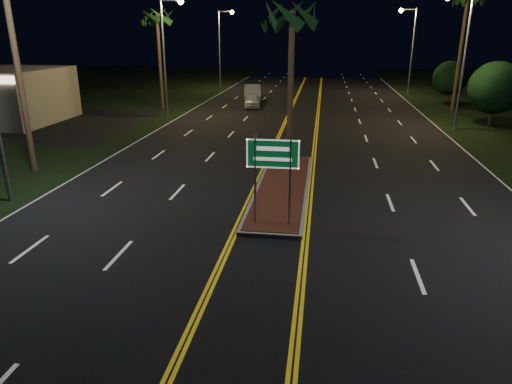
% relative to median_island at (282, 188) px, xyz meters
% --- Properties ---
extents(ground, '(120.00, 120.00, 0.00)m').
position_rel_median_island_xyz_m(ground, '(0.00, -7.00, -0.08)').
color(ground, black).
rests_on(ground, ground).
extents(median_island, '(2.25, 10.25, 0.17)m').
position_rel_median_island_xyz_m(median_island, '(0.00, 0.00, 0.00)').
color(median_island, gray).
rests_on(median_island, ground).
extents(highway_sign, '(1.80, 0.08, 3.20)m').
position_rel_median_island_xyz_m(highway_sign, '(0.00, -4.20, 2.32)').
color(highway_sign, gray).
rests_on(highway_sign, ground).
extents(streetlight_left_mid, '(1.91, 0.44, 9.00)m').
position_rel_median_island_xyz_m(streetlight_left_mid, '(-10.61, 17.00, 5.57)').
color(streetlight_left_mid, gray).
rests_on(streetlight_left_mid, ground).
extents(streetlight_left_far, '(1.91, 0.44, 9.00)m').
position_rel_median_island_xyz_m(streetlight_left_far, '(-10.61, 37.00, 5.57)').
color(streetlight_left_far, gray).
rests_on(streetlight_left_far, ground).
extents(streetlight_right_mid, '(1.91, 0.44, 9.00)m').
position_rel_median_island_xyz_m(streetlight_right_mid, '(10.61, 15.00, 5.57)').
color(streetlight_right_mid, gray).
rests_on(streetlight_right_mid, ground).
extents(streetlight_right_far, '(1.91, 0.44, 9.00)m').
position_rel_median_island_xyz_m(streetlight_right_far, '(10.61, 35.00, 5.57)').
color(streetlight_right_far, gray).
rests_on(streetlight_right_far, ground).
extents(palm_median, '(2.40, 2.40, 8.30)m').
position_rel_median_island_xyz_m(palm_median, '(0.00, 3.50, 7.19)').
color(palm_median, '#382819').
rests_on(palm_median, ground).
extents(palm_left_far, '(2.40, 2.40, 8.80)m').
position_rel_median_island_xyz_m(palm_left_far, '(-12.80, 21.00, 7.66)').
color(palm_left_far, '#382819').
rests_on(palm_left_far, ground).
extents(shrub_mid, '(3.78, 3.78, 4.62)m').
position_rel_median_island_xyz_m(shrub_mid, '(14.00, 17.00, 2.64)').
color(shrub_mid, '#382819').
rests_on(shrub_mid, ground).
extents(shrub_far, '(3.24, 3.24, 3.96)m').
position_rel_median_island_xyz_m(shrub_far, '(13.80, 29.00, 2.25)').
color(shrub_far, '#382819').
rests_on(shrub_far, ground).
extents(car_near, '(2.42, 4.48, 1.42)m').
position_rel_median_island_xyz_m(car_near, '(-4.89, 22.99, 0.63)').
color(car_near, silver).
rests_on(car_near, ground).
extents(car_far, '(3.14, 5.70, 1.80)m').
position_rel_median_island_xyz_m(car_far, '(-5.51, 27.39, 0.82)').
color(car_far, '#B6B9C0').
rests_on(car_far, ground).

